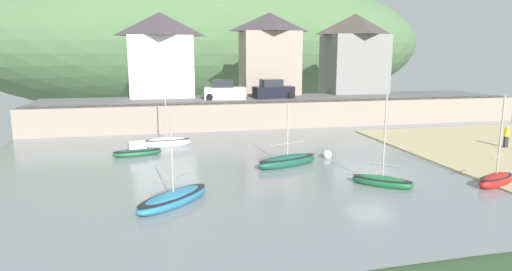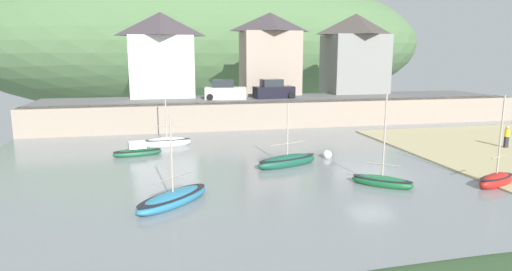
{
  "view_description": "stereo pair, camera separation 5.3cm",
  "coord_description": "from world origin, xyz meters",
  "px_view_note": "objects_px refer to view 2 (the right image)",
  "views": [
    {
      "loc": [
        -11.93,
        -22.56,
        6.89
      ],
      "look_at": [
        -6.13,
        3.99,
        1.77
      ],
      "focal_mm": 30.42,
      "sensor_mm": 36.0,
      "label": 1
    },
    {
      "loc": [
        -11.88,
        -22.57,
        6.89
      ],
      "look_at": [
        -6.13,
        3.99,
        1.77
      ],
      "focal_mm": 30.42,
      "sensor_mm": 36.0,
      "label": 2
    }
  ],
  "objects_px": {
    "sailboat_tall_mast": "(173,199)",
    "sailboat_white_hull": "(138,151)",
    "waterfront_building_centre": "(270,53)",
    "parked_car_near_slipway": "(225,91)",
    "mooring_buoy": "(327,155)",
    "sailboat_nearest_shore": "(287,161)",
    "person_near_water": "(507,136)",
    "waterfront_building_left": "(162,54)",
    "waterfront_building_right": "(355,53)",
    "parked_car_by_wall": "(273,90)",
    "fishing_boat_green": "(167,142)",
    "sailboat_far_left": "(496,180)",
    "rowboat_small_beached": "(382,181)"
  },
  "relations": [
    {
      "from": "sailboat_far_left",
      "to": "waterfront_building_right",
      "type": "bearing_deg",
      "value": 59.22
    },
    {
      "from": "sailboat_tall_mast",
      "to": "mooring_buoy",
      "type": "bearing_deg",
      "value": -10.11
    },
    {
      "from": "fishing_boat_green",
      "to": "sailboat_tall_mast",
      "type": "xyz_separation_m",
      "value": [
        0.1,
        -13.34,
        -0.05
      ]
    },
    {
      "from": "waterfront_building_right",
      "to": "sailboat_tall_mast",
      "type": "bearing_deg",
      "value": -127.84
    },
    {
      "from": "sailboat_white_hull",
      "to": "mooring_buoy",
      "type": "bearing_deg",
      "value": -26.27
    },
    {
      "from": "waterfront_building_centre",
      "to": "mooring_buoy",
      "type": "distance_m",
      "value": 22.02
    },
    {
      "from": "sailboat_far_left",
      "to": "parked_car_near_slipway",
      "type": "bearing_deg",
      "value": 93.33
    },
    {
      "from": "waterfront_building_left",
      "to": "parked_car_near_slipway",
      "type": "bearing_deg",
      "value": -36.57
    },
    {
      "from": "mooring_buoy",
      "to": "person_near_water",
      "type": "bearing_deg",
      "value": -0.94
    },
    {
      "from": "waterfront_building_left",
      "to": "sailboat_tall_mast",
      "type": "relative_size",
      "value": 2.0
    },
    {
      "from": "sailboat_far_left",
      "to": "sailboat_tall_mast",
      "type": "relative_size",
      "value": 1.15
    },
    {
      "from": "sailboat_nearest_shore",
      "to": "parked_car_by_wall",
      "type": "xyz_separation_m",
      "value": [
        3.72,
        17.97,
        2.91
      ]
    },
    {
      "from": "sailboat_white_hull",
      "to": "waterfront_building_left",
      "type": "bearing_deg",
      "value": 72.56
    },
    {
      "from": "rowboat_small_beached",
      "to": "sailboat_white_hull",
      "type": "bearing_deg",
      "value": -176.59
    },
    {
      "from": "waterfront_building_left",
      "to": "mooring_buoy",
      "type": "height_order",
      "value": "waterfront_building_left"
    },
    {
      "from": "sailboat_far_left",
      "to": "parked_car_near_slipway",
      "type": "height_order",
      "value": "sailboat_far_left"
    },
    {
      "from": "fishing_boat_green",
      "to": "person_near_water",
      "type": "xyz_separation_m",
      "value": [
        24.42,
        -6.38,
        0.68
      ]
    },
    {
      "from": "waterfront_building_right",
      "to": "sailboat_far_left",
      "type": "relative_size",
      "value": 1.8
    },
    {
      "from": "waterfront_building_left",
      "to": "fishing_boat_green",
      "type": "bearing_deg",
      "value": -89.55
    },
    {
      "from": "sailboat_white_hull",
      "to": "parked_car_by_wall",
      "type": "xyz_separation_m",
      "value": [
        13.03,
        13.03,
        2.93
      ]
    },
    {
      "from": "parked_car_near_slipway",
      "to": "person_near_water",
      "type": "distance_m",
      "value": 24.96
    },
    {
      "from": "fishing_boat_green",
      "to": "mooring_buoy",
      "type": "distance_m",
      "value": 12.21
    },
    {
      "from": "sailboat_white_hull",
      "to": "person_near_water",
      "type": "relative_size",
      "value": 2.14
    },
    {
      "from": "sailboat_nearest_shore",
      "to": "mooring_buoy",
      "type": "relative_size",
      "value": 7.04
    },
    {
      "from": "waterfront_building_centre",
      "to": "parked_car_near_slipway",
      "type": "bearing_deg",
      "value": -142.09
    },
    {
      "from": "fishing_boat_green",
      "to": "rowboat_small_beached",
      "type": "bearing_deg",
      "value": -53.8
    },
    {
      "from": "waterfront_building_centre",
      "to": "fishing_boat_green",
      "type": "bearing_deg",
      "value": -128.47
    },
    {
      "from": "waterfront_building_left",
      "to": "person_near_water",
      "type": "height_order",
      "value": "waterfront_building_left"
    },
    {
      "from": "fishing_boat_green",
      "to": "sailboat_white_hull",
      "type": "bearing_deg",
      "value": -130.77
    },
    {
      "from": "rowboat_small_beached",
      "to": "fishing_boat_green",
      "type": "bearing_deg",
      "value": 171.69
    },
    {
      "from": "parked_car_by_wall",
      "to": "person_near_water",
      "type": "height_order",
      "value": "parked_car_by_wall"
    },
    {
      "from": "sailboat_white_hull",
      "to": "person_near_water",
      "type": "height_order",
      "value": "person_near_water"
    },
    {
      "from": "waterfront_building_right",
      "to": "parked_car_by_wall",
      "type": "bearing_deg",
      "value": -157.62
    },
    {
      "from": "sailboat_tall_mast",
      "to": "sailboat_white_hull",
      "type": "bearing_deg",
      "value": 56.75
    },
    {
      "from": "parked_car_near_slipway",
      "to": "sailboat_white_hull",
      "type": "bearing_deg",
      "value": -114.88
    },
    {
      "from": "sailboat_tall_mast",
      "to": "rowboat_small_beached",
      "type": "bearing_deg",
      "value": -41.85
    },
    {
      "from": "sailboat_far_left",
      "to": "fishing_boat_green",
      "type": "bearing_deg",
      "value": 119.29
    },
    {
      "from": "waterfront_building_left",
      "to": "rowboat_small_beached",
      "type": "distance_m",
      "value": 30.46
    },
    {
      "from": "sailboat_nearest_shore",
      "to": "sailboat_tall_mast",
      "type": "height_order",
      "value": "sailboat_tall_mast"
    },
    {
      "from": "waterfront_building_left",
      "to": "parked_car_by_wall",
      "type": "distance_m",
      "value": 12.55
    },
    {
      "from": "waterfront_building_centre",
      "to": "waterfront_building_right",
      "type": "height_order",
      "value": "waterfront_building_right"
    },
    {
      "from": "sailboat_nearest_shore",
      "to": "person_near_water",
      "type": "relative_size",
      "value": 2.76
    },
    {
      "from": "sailboat_far_left",
      "to": "fishing_boat_green",
      "type": "distance_m",
      "value": 22.02
    },
    {
      "from": "person_near_water",
      "to": "parked_car_by_wall",
      "type": "bearing_deg",
      "value": 128.89
    },
    {
      "from": "waterfront_building_right",
      "to": "sailboat_white_hull",
      "type": "bearing_deg",
      "value": -143.82
    },
    {
      "from": "sailboat_far_left",
      "to": "person_near_water",
      "type": "bearing_deg",
      "value": 24.86
    },
    {
      "from": "waterfront_building_left",
      "to": "sailboat_tall_mast",
      "type": "bearing_deg",
      "value": -89.56
    },
    {
      "from": "rowboat_small_beached",
      "to": "sailboat_far_left",
      "type": "bearing_deg",
      "value": 28.75
    },
    {
      "from": "waterfront_building_left",
      "to": "waterfront_building_right",
      "type": "relative_size",
      "value": 0.97
    },
    {
      "from": "sailboat_nearest_shore",
      "to": "sailboat_white_hull",
      "type": "distance_m",
      "value": 10.54
    }
  ]
}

